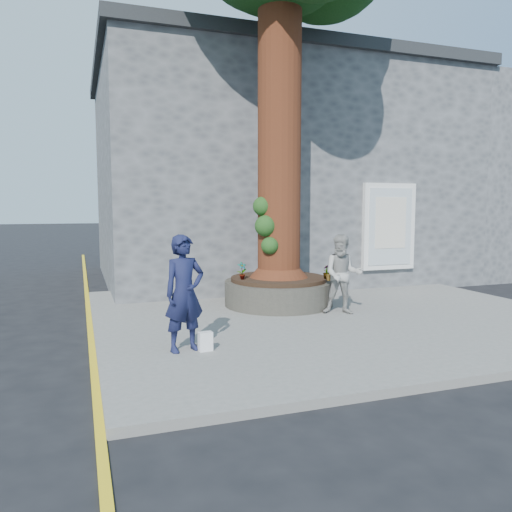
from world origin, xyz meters
name	(u,v)px	position (x,y,z in m)	size (l,w,h in m)	color
ground	(279,336)	(0.00, 0.00, 0.00)	(120.00, 120.00, 0.00)	black
pavement	(330,315)	(1.50, 1.00, 0.06)	(9.00, 8.00, 0.12)	slate
yellow_line	(91,337)	(-3.05, 1.00, 0.00)	(0.10, 30.00, 0.01)	yellow
stone_shop	(267,176)	(2.50, 7.20, 3.16)	(10.30, 8.30, 6.30)	#4B4D50
neighbour_shop	(468,185)	(10.50, 7.20, 3.00)	(6.00, 8.00, 6.00)	#4B4D50
planter	(279,291)	(0.80, 2.00, 0.41)	(2.30, 2.30, 0.60)	black
man	(184,293)	(-1.77, -0.70, 0.97)	(0.62, 0.41, 1.70)	#151839
woman	(343,274)	(1.64, 0.76, 0.90)	(0.76, 0.59, 1.56)	#A19F9A
shopping_bag	(205,341)	(-1.49, -0.81, 0.26)	(0.20, 0.12, 0.28)	white
plant_a	(242,271)	(-0.05, 1.91, 0.90)	(0.19, 0.13, 0.36)	gray
plant_b	(288,264)	(1.24, 2.55, 0.92)	(0.22, 0.22, 0.41)	gray
plant_c	(327,272)	(1.65, 1.43, 0.87)	(0.17, 0.17, 0.30)	gray
plant_d	(331,274)	(1.59, 1.15, 0.87)	(0.26, 0.23, 0.29)	gray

